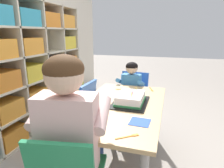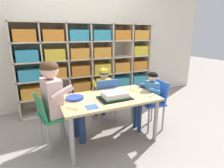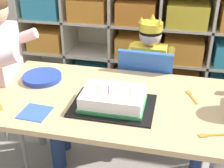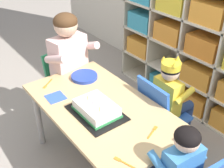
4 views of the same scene
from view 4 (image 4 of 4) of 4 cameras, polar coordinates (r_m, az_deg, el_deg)
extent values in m
plane|color=gray|center=(2.33, -1.94, -15.94)|extent=(16.00, 16.00, 0.00)
cube|color=beige|center=(3.28, 5.01, 14.54)|extent=(0.02, 0.38, 1.49)
cube|color=beige|center=(3.01, 10.16, 12.53)|extent=(0.02, 0.38, 1.49)
cube|color=beige|center=(2.77, 16.14, 10.04)|extent=(0.02, 0.38, 1.49)
cube|color=beige|center=(2.94, 20.02, -6.01)|extent=(2.41, 0.38, 0.02)
cube|color=beige|center=(2.77, 21.13, -1.22)|extent=(2.41, 0.38, 0.02)
cube|color=teal|center=(3.15, 11.42, 0.45)|extent=(0.31, 0.30, 0.18)
cube|color=orange|center=(2.95, 17.06, -2.82)|extent=(0.31, 0.30, 0.18)
cube|color=orange|center=(3.25, 6.82, 7.83)|extent=(0.31, 0.30, 0.18)
cube|color=orange|center=(2.80, 18.00, 2.12)|extent=(0.31, 0.30, 0.18)
cube|color=teal|center=(3.14, 7.17, 12.71)|extent=(0.31, 0.30, 0.18)
cube|color=orange|center=(2.89, 12.67, 10.40)|extent=(0.31, 0.30, 0.18)
cube|color=orange|center=(2.67, 19.05, 7.56)|extent=(0.31, 0.30, 0.18)
cube|color=yellow|center=(2.80, 13.41, 15.97)|extent=(0.31, 0.30, 0.18)
cube|color=orange|center=(2.57, 20.22, 13.49)|extent=(0.31, 0.30, 0.18)
cube|color=tan|center=(1.94, -2.25, -4.75)|extent=(1.16, 0.65, 0.03)
cylinder|color=#9E9993|center=(2.39, -14.64, -6.49)|extent=(0.05, 0.05, 0.55)
cylinder|color=#9E9993|center=(2.58, -3.91, -2.20)|extent=(0.05, 0.05, 0.55)
cylinder|color=#9E9993|center=(2.00, 13.49, -15.65)|extent=(0.05, 0.05, 0.55)
cube|color=blue|center=(2.24, 10.48, -5.92)|extent=(0.35, 0.30, 0.03)
cube|color=blue|center=(2.06, 8.28, -3.57)|extent=(0.31, 0.08, 0.31)
cylinder|color=gray|center=(2.36, 14.36, -10.28)|extent=(0.02, 0.02, 0.36)
cylinder|color=gray|center=(2.49, 9.71, -6.87)|extent=(0.02, 0.02, 0.36)
cylinder|color=gray|center=(2.23, 10.37, -12.64)|extent=(0.02, 0.02, 0.36)
cylinder|color=gray|center=(2.37, 5.72, -8.86)|extent=(0.02, 0.02, 0.36)
cube|color=yellow|center=(2.15, 11.06, -2.58)|extent=(0.21, 0.12, 0.29)
sphere|color=#DBB293|center=(2.04, 11.68, 2.44)|extent=(0.13, 0.13, 0.13)
ellipsoid|color=black|center=(2.03, 11.74, 2.92)|extent=(0.14, 0.14, 0.10)
cylinder|color=yellow|center=(2.01, 11.84, 3.67)|extent=(0.14, 0.14, 0.05)
cone|color=yellow|center=(2.03, 13.16, 5.15)|extent=(0.04, 0.04, 0.04)
cone|color=yellow|center=(1.95, 12.50, 3.93)|extent=(0.04, 0.04, 0.04)
cone|color=yellow|center=(2.01, 10.37, 5.13)|extent=(0.04, 0.04, 0.04)
cylinder|color=navy|center=(2.25, 13.79, -4.88)|extent=(0.08, 0.21, 0.07)
cylinder|color=navy|center=(2.32, 11.55, -3.37)|extent=(0.08, 0.21, 0.07)
cylinder|color=navy|center=(2.45, 14.83, -8.10)|extent=(0.06, 0.06, 0.38)
cylinder|color=navy|center=(2.51, 12.73, -6.63)|extent=(0.06, 0.06, 0.38)
cylinder|color=yellow|center=(2.08, 14.46, -2.33)|extent=(0.05, 0.18, 0.10)
cylinder|color=yellow|center=(2.21, 9.78, 0.66)|extent=(0.05, 0.18, 0.10)
cube|color=#238451|center=(2.53, -8.30, 0.41)|extent=(0.35, 0.40, 0.03)
cube|color=#238451|center=(2.55, -10.52, 4.12)|extent=(0.12, 0.33, 0.25)
cylinder|color=gray|center=(2.50, -8.78, -6.04)|extent=(0.02, 0.02, 0.40)
cylinder|color=gray|center=(2.65, -3.89, -3.18)|extent=(0.02, 0.02, 0.40)
cylinder|color=gray|center=(2.65, -12.00, -3.86)|extent=(0.02, 0.02, 0.40)
cylinder|color=gray|center=(2.79, -7.20, -1.29)|extent=(0.02, 0.02, 0.40)
cube|color=beige|center=(2.42, -8.70, 4.79)|extent=(0.21, 0.32, 0.42)
sphere|color=#DBB293|center=(2.29, -9.34, 11.67)|extent=(0.19, 0.19, 0.19)
ellipsoid|color=#472D19|center=(2.28, -9.40, 12.34)|extent=(0.19, 0.19, 0.14)
cylinder|color=navy|center=(2.36, -7.69, -0.96)|extent=(0.31, 0.15, 0.10)
cylinder|color=navy|center=(2.46, -4.52, 0.72)|extent=(0.31, 0.15, 0.10)
cylinder|color=navy|center=(2.41, -4.92, -7.11)|extent=(0.08, 0.08, 0.42)
cylinder|color=navy|center=(2.50, -1.91, -5.21)|extent=(0.08, 0.08, 0.42)
cylinder|color=beige|center=(2.24, -11.24, 4.91)|extent=(0.25, 0.11, 0.14)
cylinder|color=beige|center=(2.44, -4.88, 7.68)|extent=(0.25, 0.11, 0.14)
sphere|color=#DBB293|center=(1.48, 14.88, -10.80)|extent=(0.13, 0.13, 0.13)
ellipsoid|color=black|center=(1.46, 14.99, -10.23)|extent=(0.14, 0.14, 0.10)
cylinder|color=navy|center=(1.79, 12.46, -15.98)|extent=(0.22, 0.09, 0.07)
cylinder|color=#3D7FBC|center=(1.67, 16.26, -12.15)|extent=(0.18, 0.06, 0.10)
cylinder|color=#3D7FBC|center=(1.54, 9.50, -15.89)|extent=(0.18, 0.06, 0.10)
cube|color=black|center=(1.87, -3.11, -5.84)|extent=(0.38, 0.27, 0.01)
cube|color=white|center=(1.84, -3.14, -4.87)|extent=(0.28, 0.20, 0.07)
cube|color=#338E4C|center=(1.86, -3.12, -5.55)|extent=(0.29, 0.21, 0.02)
cylinder|color=#EFCC4C|center=(1.85, -4.90, -2.80)|extent=(0.01, 0.01, 0.04)
cylinder|color=#E54C66|center=(1.81, -4.02, -3.52)|extent=(0.01, 0.01, 0.04)
cylinder|color=#EFCC4C|center=(1.75, -2.57, -5.08)|extent=(0.01, 0.01, 0.04)
cylinder|color=#233DA3|center=(2.24, -5.60, 1.51)|extent=(0.21, 0.21, 0.03)
cube|color=#3356B7|center=(2.05, -11.31, -2.64)|extent=(0.13, 0.13, 0.00)
cube|color=orange|center=(1.73, 7.84, -9.99)|extent=(0.04, 0.09, 0.00)
cube|color=orange|center=(1.77, 8.71, -8.77)|extent=(0.03, 0.04, 0.00)
cube|color=orange|center=(2.24, -12.59, 0.35)|extent=(0.07, 0.09, 0.00)
cube|color=orange|center=(2.18, -13.41, -0.59)|extent=(0.04, 0.04, 0.00)
cube|color=orange|center=(1.55, 3.24, -15.94)|extent=(0.10, 0.04, 0.00)
cube|color=orange|center=(1.57, 1.06, -14.88)|extent=(0.04, 0.03, 0.00)
camera|label=1|loc=(2.81, -26.85, 16.72)|focal=30.97mm
camera|label=2|loc=(2.35, -60.87, 5.53)|focal=28.68mm
camera|label=3|loc=(1.11, -51.00, -2.18)|focal=48.42mm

